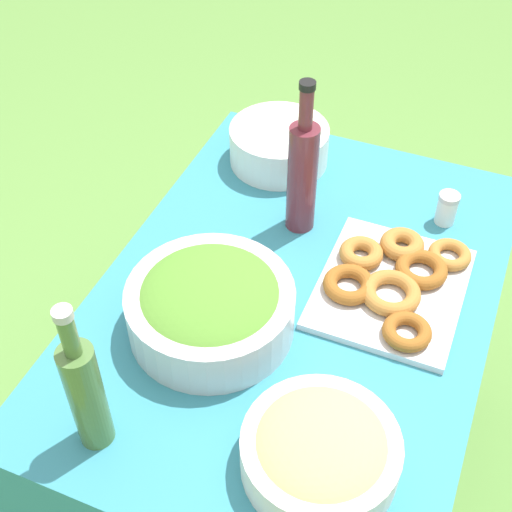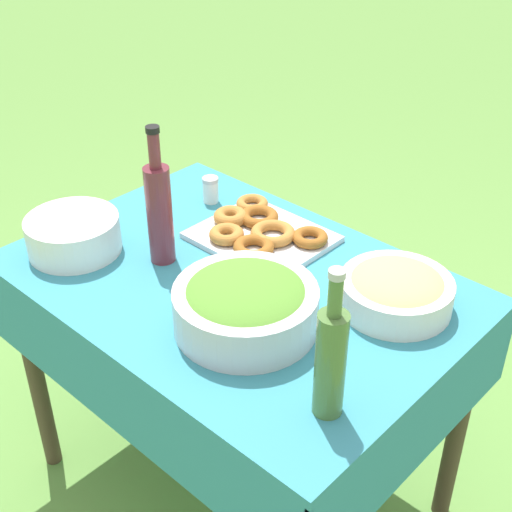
{
  "view_description": "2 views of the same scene",
  "coord_description": "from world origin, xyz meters",
  "px_view_note": "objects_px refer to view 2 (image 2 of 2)",
  "views": [
    {
      "loc": [
        0.95,
        0.3,
        1.85
      ],
      "look_at": [
        0.04,
        -0.07,
        0.88
      ],
      "focal_mm": 50.0,
      "sensor_mm": 36.0,
      "label": 1
    },
    {
      "loc": [
        1.03,
        -1.03,
        1.77
      ],
      "look_at": [
        -0.0,
        0.07,
        0.8
      ],
      "focal_mm": 50.0,
      "sensor_mm": 36.0,
      "label": 2
    }
  ],
  "objects_px": {
    "pasta_bowl": "(396,290)",
    "wine_bottle": "(159,210)",
    "salad_bowl": "(246,304)",
    "plate_stack": "(73,235)",
    "olive_oil_bottle": "(331,359)",
    "donut_platter": "(260,232)"
  },
  "relations": [
    {
      "from": "pasta_bowl",
      "to": "plate_stack",
      "type": "height_order",
      "value": "same"
    },
    {
      "from": "donut_platter",
      "to": "olive_oil_bottle",
      "type": "bearing_deg",
      "value": -35.73
    },
    {
      "from": "plate_stack",
      "to": "olive_oil_bottle",
      "type": "height_order",
      "value": "olive_oil_bottle"
    },
    {
      "from": "pasta_bowl",
      "to": "donut_platter",
      "type": "bearing_deg",
      "value": 178.64
    },
    {
      "from": "salad_bowl",
      "to": "plate_stack",
      "type": "relative_size",
      "value": 1.34
    },
    {
      "from": "salad_bowl",
      "to": "plate_stack",
      "type": "xyz_separation_m",
      "value": [
        -0.55,
        -0.07,
        -0.02
      ]
    },
    {
      "from": "donut_platter",
      "to": "plate_stack",
      "type": "distance_m",
      "value": 0.49
    },
    {
      "from": "pasta_bowl",
      "to": "olive_oil_bottle",
      "type": "bearing_deg",
      "value": -76.17
    },
    {
      "from": "plate_stack",
      "to": "wine_bottle",
      "type": "relative_size",
      "value": 0.66
    },
    {
      "from": "pasta_bowl",
      "to": "wine_bottle",
      "type": "height_order",
      "value": "wine_bottle"
    },
    {
      "from": "salad_bowl",
      "to": "pasta_bowl",
      "type": "distance_m",
      "value": 0.36
    },
    {
      "from": "olive_oil_bottle",
      "to": "donut_platter",
      "type": "bearing_deg",
      "value": 144.27
    },
    {
      "from": "pasta_bowl",
      "to": "wine_bottle",
      "type": "relative_size",
      "value": 0.72
    },
    {
      "from": "pasta_bowl",
      "to": "olive_oil_bottle",
      "type": "relative_size",
      "value": 0.8
    },
    {
      "from": "plate_stack",
      "to": "olive_oil_bottle",
      "type": "relative_size",
      "value": 0.74
    },
    {
      "from": "donut_platter",
      "to": "wine_bottle",
      "type": "bearing_deg",
      "value": -114.86
    },
    {
      "from": "donut_platter",
      "to": "olive_oil_bottle",
      "type": "xyz_separation_m",
      "value": [
        0.53,
        -0.38,
        0.11
      ]
    },
    {
      "from": "olive_oil_bottle",
      "to": "wine_bottle",
      "type": "height_order",
      "value": "wine_bottle"
    },
    {
      "from": "salad_bowl",
      "to": "wine_bottle",
      "type": "bearing_deg",
      "value": 170.72
    },
    {
      "from": "pasta_bowl",
      "to": "plate_stack",
      "type": "distance_m",
      "value": 0.84
    },
    {
      "from": "donut_platter",
      "to": "olive_oil_bottle",
      "type": "height_order",
      "value": "olive_oil_bottle"
    },
    {
      "from": "salad_bowl",
      "to": "wine_bottle",
      "type": "distance_m",
      "value": 0.36
    }
  ]
}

